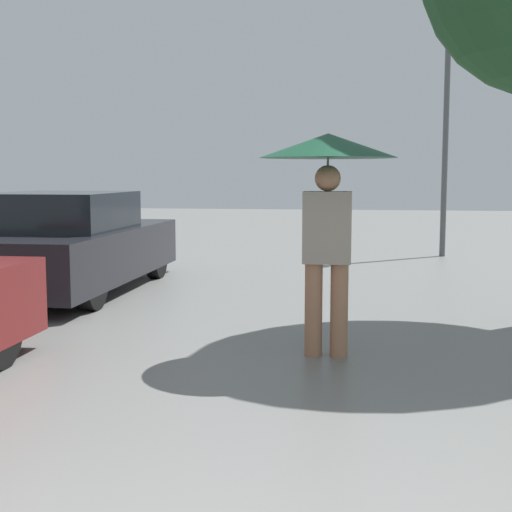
% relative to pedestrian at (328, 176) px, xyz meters
% --- Properties ---
extents(pedestrian, '(1.15, 1.15, 1.88)m').
position_rel_pedestrian_xyz_m(pedestrian, '(0.00, 0.00, 0.00)').
color(pedestrian, '#9E7051').
rests_on(pedestrian, ground_plane).
extents(parked_car_farthest, '(1.80, 4.14, 1.31)m').
position_rel_pedestrian_xyz_m(parked_car_farthest, '(-3.56, 2.91, -0.92)').
color(parked_car_farthest, black).
rests_on(parked_car_farthest, ground_plane).
extents(street_lamp, '(0.38, 0.38, 4.76)m').
position_rel_pedestrian_xyz_m(street_lamp, '(1.78, 7.78, 1.91)').
color(street_lamp, '#515456').
rests_on(street_lamp, ground_plane).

